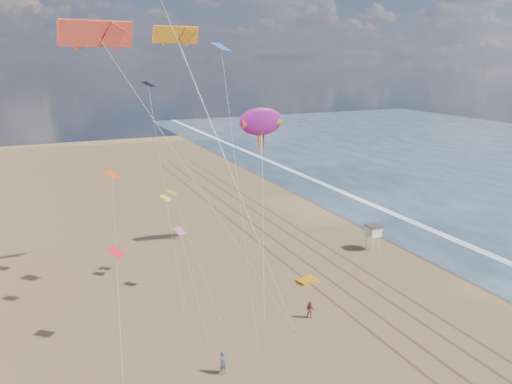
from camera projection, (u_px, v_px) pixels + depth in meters
wet_sand at (362, 213)px, 78.18m from camera, size 260.00×260.00×0.00m
foam at (383, 209)px, 79.83m from camera, size 260.00×260.00×0.00m
tracks at (301, 250)px, 62.89m from camera, size 7.68×120.00×0.01m
lifeguard_stand at (374, 231)px, 62.54m from camera, size 1.80×1.80×3.24m
grounded_kite at (307, 280)px, 54.14m from camera, size 2.48×1.83×0.26m
show_kite at (261, 122)px, 60.83m from camera, size 6.44×9.49×24.46m
kite_flyer_a at (223, 362)px, 38.13m from camera, size 0.84×0.72×1.95m
kite_flyer_b at (310, 310)px, 46.30m from camera, size 1.05×1.02×1.70m
small_kites at (164, 153)px, 47.26m from camera, size 13.06×13.33×18.68m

